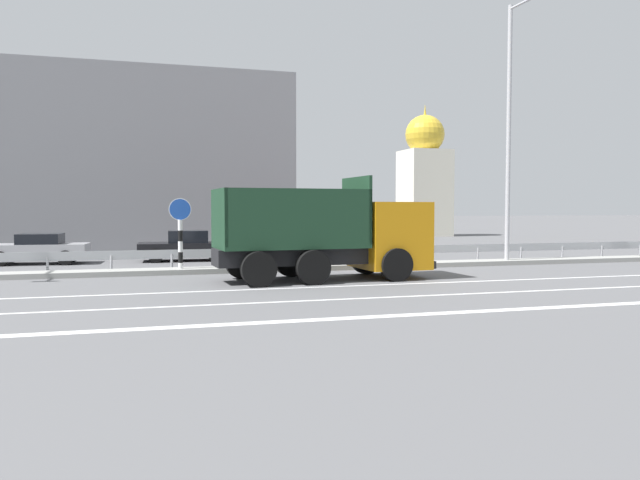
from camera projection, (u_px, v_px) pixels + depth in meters
name	position (u px, v px, depth m)	size (l,w,h in m)	color
ground_plane	(394.00, 274.00, 21.48)	(320.00, 320.00, 0.00)	#565659
lane_strip_0	(339.00, 286.00, 18.17)	(61.08, 0.16, 0.01)	silver
lane_strip_1	(369.00, 298.00, 15.80)	(61.08, 0.16, 0.01)	silver
lane_strip_2	(414.00, 315.00, 13.22)	(61.08, 0.16, 0.01)	silver
lane_strip_3	(410.00, 314.00, 13.39)	(61.08, 0.16, 0.01)	silver
median_island	(369.00, 266.00, 23.78)	(33.60, 1.10, 0.18)	gray
median_guardrail	(361.00, 252.00, 24.65)	(61.08, 0.09, 0.78)	#9EA0A5
dump_truck	(348.00, 240.00, 20.13)	(6.97, 2.95, 3.29)	orange
median_road_sign	(180.00, 233.00, 21.73)	(0.78, 0.16, 2.64)	white
street_lamp_1	(511.00, 123.00, 25.06)	(0.71, 2.13, 10.42)	#ADADB2
parked_car_2	(38.00, 248.00, 25.50)	(4.02, 2.03, 1.25)	#A3A3A8
parked_car_3	(186.00, 245.00, 27.10)	(4.04, 1.96, 1.32)	black
parked_car_4	(298.00, 243.00, 28.45)	(4.04, 2.29, 1.35)	maroon
background_building_0	(95.00, 166.00, 36.57)	(21.12, 12.97, 9.52)	gray
church_tower	(424.00, 177.00, 51.75)	(3.60, 3.60, 10.90)	silver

